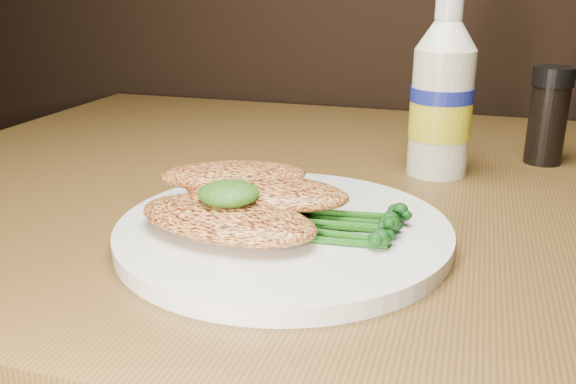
% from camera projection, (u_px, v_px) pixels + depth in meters
% --- Properties ---
extents(plate, '(0.29, 0.29, 0.01)m').
position_uv_depth(plate, '(283.00, 231.00, 0.52)').
color(plate, white).
rests_on(plate, dining_table).
extents(chicken_front, '(0.17, 0.11, 0.03)m').
position_uv_depth(chicken_front, '(227.00, 219.00, 0.50)').
color(chicken_front, '#E19647').
rests_on(chicken_front, plate).
extents(chicken_mid, '(0.15, 0.08, 0.02)m').
position_uv_depth(chicken_mid, '(265.00, 191.00, 0.54)').
color(chicken_mid, '#E19647').
rests_on(chicken_mid, plate).
extents(chicken_back, '(0.15, 0.11, 0.02)m').
position_uv_depth(chicken_back, '(233.00, 175.00, 0.56)').
color(chicken_back, '#E19647').
rests_on(chicken_back, plate).
extents(pesto_front, '(0.06, 0.05, 0.02)m').
position_uv_depth(pesto_front, '(229.00, 193.00, 0.50)').
color(pesto_front, black).
rests_on(pesto_front, chicken_front).
extents(broccolini_bundle, '(0.15, 0.12, 0.02)m').
position_uv_depth(broccolini_bundle, '(330.00, 218.00, 0.51)').
color(broccolini_bundle, '#1B5512').
rests_on(broccolini_bundle, plate).
extents(mayo_bottle, '(0.07, 0.07, 0.20)m').
position_uv_depth(mayo_bottle, '(443.00, 89.00, 0.67)').
color(mayo_bottle, '#E9E5C5').
rests_on(mayo_bottle, dining_table).
extents(pepper_grinder, '(0.06, 0.06, 0.12)m').
position_uv_depth(pepper_grinder, '(548.00, 116.00, 0.73)').
color(pepper_grinder, black).
rests_on(pepper_grinder, dining_table).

